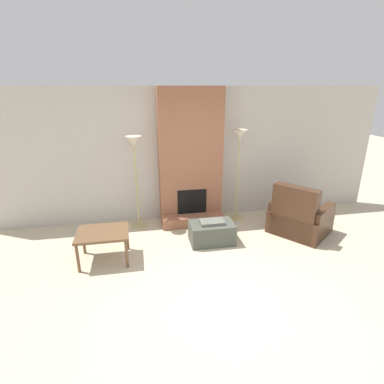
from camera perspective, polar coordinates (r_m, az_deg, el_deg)
ground_plane at (r=4.19m, az=6.00°, el=-18.88°), size 24.00×24.00×0.00m
wall_back at (r=5.99m, az=-0.66°, el=7.08°), size 8.02×0.06×2.60m
fireplace at (r=5.79m, az=-0.28°, el=5.88°), size 1.22×0.62×2.60m
ottoman at (r=5.27m, az=3.78°, el=-7.65°), size 0.76×0.48×0.41m
armchair at (r=5.85m, az=19.64°, el=-4.80°), size 1.27×1.28×0.98m
side_table at (r=4.83m, az=-16.62°, el=-7.88°), size 0.78×0.62×0.49m
floor_lamp_left at (r=5.54m, az=-10.92°, el=7.45°), size 0.29×0.29×1.76m
floor_lamp_right at (r=5.85m, az=8.99°, el=8.77°), size 0.29×0.29×1.82m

